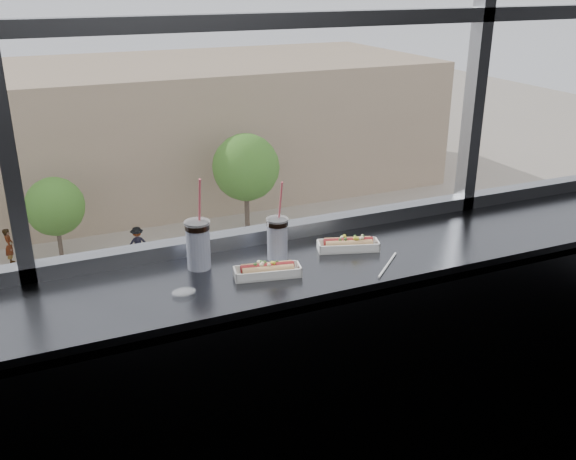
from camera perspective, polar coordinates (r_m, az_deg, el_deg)
name	(u,v)px	position (r m, az deg, el deg)	size (l,w,h in m)	color
wall_back_lower	(276,347)	(3.03, -1.10, -10.39)	(6.00, 6.00, 0.00)	black
counter	(301,270)	(2.56, 1.19, -3.55)	(6.00, 0.55, 0.06)	#4D4F54
counter_fascia	(327,414)	(2.64, 3.51, -16.02)	(6.00, 0.04, 1.04)	#4D4F54
hotdog_tray_left	(267,270)	(2.43, -1.85, -3.58)	(0.26, 0.13, 0.06)	white
hotdog_tray_right	(348,244)	(2.67, 5.37, -1.26)	(0.27, 0.15, 0.06)	white
soda_cup_left	(198,242)	(2.49, -8.00, -1.09)	(0.10, 0.10, 0.37)	white
soda_cup_right	(277,237)	(2.54, -0.95, -0.60)	(0.09, 0.09, 0.33)	white
loose_straw	(388,265)	(2.55, 8.84, -3.07)	(0.01, 0.01, 0.24)	white
wrapper	(184,292)	(2.33, -9.25, -5.45)	(0.09, 0.07, 0.02)	silver
plaza_ground	(35,178)	(47.73, -21.56, 4.33)	(120.00, 120.00, 0.00)	#A09383
street_asphalt	(75,346)	(25.96, -18.39, -9.76)	(80.00, 10.00, 0.06)	black
far_sidewalk	(56,265)	(33.11, -19.94, -2.90)	(80.00, 6.00, 0.04)	#A09383
far_building	(31,139)	(41.41, -21.86, 7.54)	(50.00, 14.00, 8.00)	tan
car_near_d	(241,342)	(22.83, -4.16, -9.93)	(6.56, 2.73, 2.19)	white
car_near_e	(423,301)	(25.96, 11.95, -6.17)	(6.60, 2.75, 2.20)	#5C6BB6
car_near_c	(122,371)	(22.09, -14.55, -12.08)	(6.13, 2.55, 2.04)	maroon
car_far_b	(87,276)	(29.12, -17.46, -3.92)	(5.55, 2.31, 1.85)	#990020
car_far_c	(286,239)	(31.14, -0.21, -0.77)	(6.65, 2.77, 2.22)	white
pedestrian_b	(9,243)	(33.55, -23.58, -1.04)	(0.97, 0.73, 2.19)	#66605B
pedestrian_c	(137,240)	(32.09, -13.25, -0.88)	(0.91, 0.68, 2.05)	#66605B
tree_center	(55,207)	(32.07, -20.02, 1.96)	(2.79, 2.79, 4.36)	#47382B
tree_right	(246,167)	(33.61, -3.76, 5.57)	(3.53, 3.53, 5.52)	#47382B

